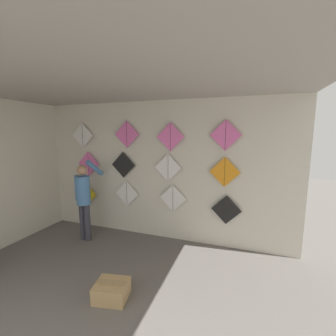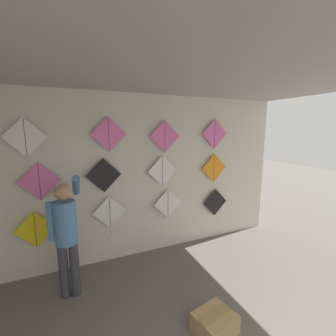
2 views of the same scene
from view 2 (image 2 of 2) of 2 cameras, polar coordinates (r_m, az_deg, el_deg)
back_panel at (r=3.92m, az=-7.41°, el=-2.33°), size 5.69×0.06×2.80m
ceiling_slab at (r=2.03m, az=10.27°, el=26.72°), size 5.69×4.85×0.04m
shopkeeper at (r=3.29m, az=-24.48°, el=-14.20°), size 0.42×0.56×1.66m
cardboard_box at (r=3.05m, az=11.78°, el=-34.17°), size 0.48×0.43×0.23m
kite_0 at (r=3.91m, az=-30.66°, el=-13.31°), size 0.55×0.01×0.55m
kite_1 at (r=3.89m, az=-14.54°, el=-11.33°), size 0.55×0.04×0.76m
kite_2 at (r=4.15m, az=-0.02°, el=-9.02°), size 0.55×0.01×0.55m
kite_3 at (r=4.68m, az=11.86°, el=-8.53°), size 0.55×0.01×0.55m
kite_4 at (r=3.69m, az=-29.86°, el=-3.01°), size 0.55×0.01×0.55m
kite_5 at (r=3.69m, az=-16.01°, el=-1.76°), size 0.55×0.01×0.55m
kite_6 at (r=3.95m, az=-1.40°, el=-0.75°), size 0.55×0.01×0.55m
kite_7 at (r=4.48m, az=11.60°, el=0.00°), size 0.55×0.01×0.55m
kite_8 at (r=3.63m, az=-32.56°, el=6.64°), size 0.55×0.01×0.55m
kite_9 at (r=3.64m, az=-14.84°, el=8.25°), size 0.55×0.01×0.55m
kite_10 at (r=3.90m, az=-0.80°, el=8.00°), size 0.55×0.01×0.55m
kite_11 at (r=4.41m, az=11.79°, el=8.50°), size 0.55×0.01×0.55m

